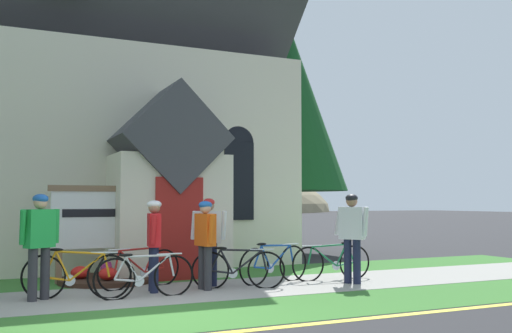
# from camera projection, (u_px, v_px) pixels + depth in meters

# --- Properties ---
(ground) EXTENTS (140.00, 140.00, 0.00)m
(ground) POSITION_uv_depth(u_px,v_px,m) (104.00, 280.00, 11.81)
(ground) COLOR #2B2B2D
(sidewalk_slab) EXTENTS (32.00, 2.35, 0.01)m
(sidewalk_slab) POSITION_uv_depth(u_px,v_px,m) (82.00, 299.00, 9.56)
(sidewalk_slab) COLOR #99968E
(sidewalk_slab) RESTS_ON ground
(grass_verge) EXTENTS (32.00, 1.96, 0.01)m
(grass_verge) POSITION_uv_depth(u_px,v_px,m) (106.00, 324.00, 7.61)
(grass_verge) COLOR #38722D
(grass_verge) RESTS_ON ground
(church_lawn) EXTENTS (24.00, 1.94, 0.01)m
(church_lawn) POSITION_uv_depth(u_px,v_px,m) (66.00, 282.00, 11.51)
(church_lawn) COLOR #38722D
(church_lawn) RESTS_ON ground
(church_building) EXTENTS (12.24, 10.62, 14.29)m
(church_building) POSITION_uv_depth(u_px,v_px,m) (32.00, 80.00, 16.16)
(church_building) COLOR beige
(church_building) RESTS_ON ground
(church_sign) EXTENTS (2.22, 0.18, 1.92)m
(church_sign) POSITION_uv_depth(u_px,v_px,m) (105.00, 219.00, 11.78)
(church_sign) COLOR #7F6047
(church_sign) RESTS_ON ground
(flower_bed) EXTENTS (1.85, 1.85, 0.34)m
(flower_bed) POSITION_uv_depth(u_px,v_px,m) (106.00, 278.00, 11.52)
(flower_bed) COLOR #382319
(flower_bed) RESTS_ON ground
(bicycle_green) EXTENTS (1.72, 0.13, 0.77)m
(bicycle_green) POSITION_uv_depth(u_px,v_px,m) (144.00, 276.00, 9.66)
(bicycle_green) COLOR black
(bicycle_green) RESTS_ON ground
(bicycle_red) EXTENTS (1.71, 0.68, 0.85)m
(bicycle_red) POSITION_uv_depth(u_px,v_px,m) (76.00, 275.00, 9.59)
(bicycle_red) COLOR black
(bicycle_red) RESTS_ON ground
(bicycle_blue) EXTENTS (1.61, 0.69, 0.79)m
(bicycle_blue) POSITION_uv_depth(u_px,v_px,m) (238.00, 269.00, 10.69)
(bicycle_blue) COLOR black
(bicycle_blue) RESTS_ON ground
(bicycle_orange) EXTENTS (1.70, 0.49, 0.82)m
(bicycle_orange) POSITION_uv_depth(u_px,v_px,m) (274.00, 264.00, 11.41)
(bicycle_orange) COLOR black
(bicycle_orange) RESTS_ON ground
(bicycle_white) EXTENTS (1.67, 0.58, 0.80)m
(bicycle_white) POSITION_uv_depth(u_px,v_px,m) (140.00, 268.00, 10.78)
(bicycle_white) COLOR black
(bicycle_white) RESTS_ON ground
(bicycle_silver) EXTENTS (1.79, 0.13, 0.79)m
(bicycle_silver) POSITION_uv_depth(u_px,v_px,m) (332.00, 262.00, 11.86)
(bicycle_silver) COLOR black
(bicycle_silver) RESTS_ON ground
(cyclist_in_green_jersey) EXTENTS (0.44, 0.72, 1.75)m
(cyclist_in_green_jersey) POSITION_uv_depth(u_px,v_px,m) (352.00, 231.00, 11.35)
(cyclist_in_green_jersey) COLOR #191E38
(cyclist_in_green_jersey) RESTS_ON ground
(cyclist_in_red_jersey) EXTENTS (0.29, 0.67, 1.62)m
(cyclist_in_red_jersey) POSITION_uv_depth(u_px,v_px,m) (154.00, 239.00, 10.29)
(cyclist_in_red_jersey) COLOR #191E38
(cyclist_in_red_jersey) RESTS_ON ground
(cyclist_in_blue_jersey) EXTENTS (0.29, 0.75, 1.61)m
(cyclist_in_blue_jersey) POSITION_uv_depth(u_px,v_px,m) (205.00, 238.00, 10.55)
(cyclist_in_blue_jersey) COLOR #2D2D33
(cyclist_in_blue_jersey) RESTS_ON ground
(cyclist_in_yellow_jersey) EXTENTS (0.59, 0.45, 1.66)m
(cyclist_in_yellow_jersey) POSITION_uv_depth(u_px,v_px,m) (209.00, 235.00, 11.00)
(cyclist_in_yellow_jersey) COLOR #191E38
(cyclist_in_yellow_jersey) RESTS_ON ground
(cyclist_in_white_jersey) EXTENTS (0.62, 0.43, 1.72)m
(cyclist_in_white_jersey) POSITION_uv_depth(u_px,v_px,m) (40.00, 238.00, 9.42)
(cyclist_in_white_jersey) COLOR #2D2D33
(cyclist_in_white_jersey) RESTS_ON ground
(roadside_conifer) EXTENTS (3.98, 3.98, 7.74)m
(roadside_conifer) POSITION_uv_depth(u_px,v_px,m) (282.00, 98.00, 18.07)
(roadside_conifer) COLOR #4C3823
(roadside_conifer) RESTS_ON ground
(distant_hill) EXTENTS (75.73, 51.27, 18.05)m
(distant_hill) POSITION_uv_depth(u_px,v_px,m) (89.00, 212.00, 84.87)
(distant_hill) COLOR #847A5B
(distant_hill) RESTS_ON ground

